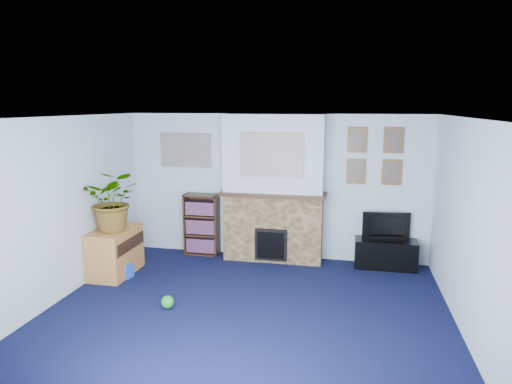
% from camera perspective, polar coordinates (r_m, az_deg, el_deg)
% --- Properties ---
extents(floor, '(5.00, 4.50, 0.01)m').
position_cam_1_polar(floor, '(5.85, -1.28, -14.93)').
color(floor, black).
rests_on(floor, ground).
extents(ceiling, '(5.00, 4.50, 0.01)m').
position_cam_1_polar(ceiling, '(5.27, -1.39, 9.29)').
color(ceiling, white).
rests_on(ceiling, wall_back).
extents(wall_back, '(5.00, 0.04, 2.40)m').
position_cam_1_polar(wall_back, '(7.59, 2.45, 0.67)').
color(wall_back, silver).
rests_on(wall_back, ground).
extents(wall_front, '(5.00, 0.04, 2.40)m').
position_cam_1_polar(wall_front, '(3.39, -10.03, -12.71)').
color(wall_front, silver).
rests_on(wall_front, ground).
extents(wall_left, '(0.04, 4.50, 2.40)m').
position_cam_1_polar(wall_left, '(6.45, -23.54, -2.08)').
color(wall_left, silver).
rests_on(wall_left, ground).
extents(wall_right, '(0.04, 4.50, 2.40)m').
position_cam_1_polar(wall_right, '(5.47, 25.23, -4.44)').
color(wall_right, silver).
rests_on(wall_right, ground).
extents(chimney_breast, '(1.72, 0.50, 2.40)m').
position_cam_1_polar(chimney_breast, '(7.40, 2.19, 0.27)').
color(chimney_breast, brown).
rests_on(chimney_breast, ground).
extents(collage_main, '(1.00, 0.03, 0.68)m').
position_cam_1_polar(collage_main, '(7.11, 1.95, 4.69)').
color(collage_main, gray).
rests_on(collage_main, chimney_breast).
extents(collage_left, '(0.90, 0.03, 0.58)m').
position_cam_1_polar(collage_left, '(7.89, -8.77, 5.19)').
color(collage_left, gray).
rests_on(collage_left, wall_back).
extents(portrait_tl, '(0.30, 0.03, 0.40)m').
position_cam_1_polar(portrait_tl, '(7.38, 12.55, 6.39)').
color(portrait_tl, brown).
rests_on(portrait_tl, wall_back).
extents(portrait_tr, '(0.30, 0.03, 0.40)m').
position_cam_1_polar(portrait_tr, '(7.41, 16.83, 6.20)').
color(portrait_tr, brown).
rests_on(portrait_tr, wall_back).
extents(portrait_bl, '(0.30, 0.03, 0.40)m').
position_cam_1_polar(portrait_bl, '(7.44, 12.39, 2.54)').
color(portrait_bl, brown).
rests_on(portrait_bl, wall_back).
extents(portrait_br, '(0.30, 0.03, 0.40)m').
position_cam_1_polar(portrait_br, '(7.47, 16.61, 2.37)').
color(portrait_br, brown).
rests_on(portrait_br, wall_back).
extents(tv_stand, '(0.96, 0.40, 0.45)m').
position_cam_1_polar(tv_stand, '(7.55, 15.87, -7.44)').
color(tv_stand, black).
rests_on(tv_stand, ground).
extents(television, '(0.74, 0.17, 0.43)m').
position_cam_1_polar(television, '(7.45, 16.04, -4.17)').
color(television, black).
rests_on(television, tv_stand).
extents(bookshelf, '(0.58, 0.28, 1.05)m').
position_cam_1_polar(bookshelf, '(7.90, -6.77, -4.19)').
color(bookshelf, black).
rests_on(bookshelf, ground).
extents(sideboard, '(0.51, 0.91, 0.71)m').
position_cam_1_polar(sideboard, '(7.29, -17.18, -7.15)').
color(sideboard, '#B17539').
rests_on(sideboard, ground).
extents(potted_plant, '(0.96, 0.88, 0.91)m').
position_cam_1_polar(potted_plant, '(7.02, -17.39, -0.99)').
color(potted_plant, '#26661E').
rests_on(potted_plant, sideboard).
extents(mantel_clock, '(0.10, 0.06, 0.14)m').
position_cam_1_polar(mantel_clock, '(7.37, 1.27, 0.51)').
color(mantel_clock, gold).
rests_on(mantel_clock, chimney_breast).
extents(mantel_candle, '(0.05, 0.05, 0.15)m').
position_cam_1_polar(mantel_candle, '(7.31, 4.25, 0.48)').
color(mantel_candle, '#B2BFC6').
rests_on(mantel_candle, chimney_breast).
extents(mantel_teddy, '(0.12, 0.12, 0.12)m').
position_cam_1_polar(mantel_teddy, '(7.47, -2.51, 0.61)').
color(mantel_teddy, gray).
rests_on(mantel_teddy, chimney_breast).
extents(mantel_can, '(0.06, 0.06, 0.11)m').
position_cam_1_polar(mantel_can, '(7.27, 7.86, 0.19)').
color(mantel_can, blue).
rests_on(mantel_can, chimney_breast).
extents(green_crate, '(0.44, 0.39, 0.29)m').
position_cam_1_polar(green_crate, '(7.18, -18.49, -9.29)').
color(green_crate, '#198C26').
rests_on(green_crate, ground).
extents(toy_ball, '(0.16, 0.16, 0.16)m').
position_cam_1_polar(toy_ball, '(6.05, -11.01, -13.29)').
color(toy_ball, '#198C26').
rests_on(toy_ball, ground).
extents(toy_block, '(0.20, 0.20, 0.21)m').
position_cam_1_polar(toy_block, '(7.18, -15.94, -9.38)').
color(toy_block, blue).
rests_on(toy_block, ground).
extents(toy_tube, '(0.28, 0.12, 0.16)m').
position_cam_1_polar(toy_tube, '(7.53, -16.90, -8.80)').
color(toy_tube, orange).
rests_on(toy_tube, ground).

